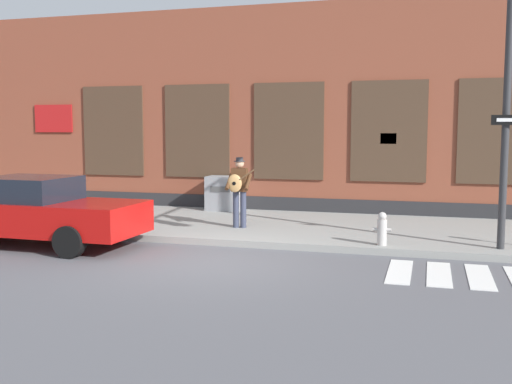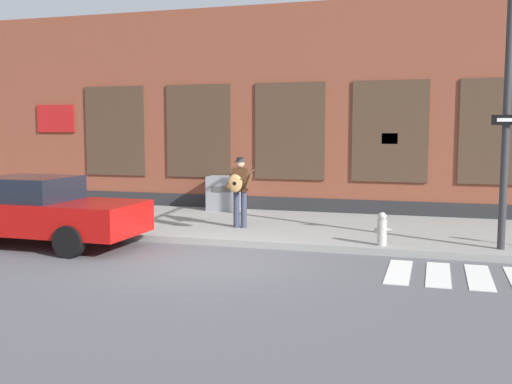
{
  "view_description": "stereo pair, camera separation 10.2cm",
  "coord_description": "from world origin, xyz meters",
  "px_view_note": "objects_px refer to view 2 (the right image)",
  "views": [
    {
      "loc": [
        4.02,
        -10.7,
        2.58
      ],
      "look_at": [
        0.37,
        1.83,
        1.2
      ],
      "focal_mm": 42.0,
      "sensor_mm": 36.0,
      "label": 1
    },
    {
      "loc": [
        4.12,
        -10.67,
        2.58
      ],
      "look_at": [
        0.37,
        1.83,
        1.2
      ],
      "focal_mm": 42.0,
      "sensor_mm": 36.0,
      "label": 2
    }
  ],
  "objects_px": {
    "red_car": "(38,211)",
    "busker": "(239,188)",
    "utility_box": "(225,193)",
    "fire_hydrant": "(382,229)"
  },
  "relations": [
    {
      "from": "red_car",
      "to": "busker",
      "type": "relative_size",
      "value": 2.67
    },
    {
      "from": "utility_box",
      "to": "fire_hydrant",
      "type": "height_order",
      "value": "utility_box"
    },
    {
      "from": "utility_box",
      "to": "fire_hydrant",
      "type": "relative_size",
      "value": 1.45
    },
    {
      "from": "red_car",
      "to": "fire_hydrant",
      "type": "bearing_deg",
      "value": 10.93
    },
    {
      "from": "red_car",
      "to": "busker",
      "type": "xyz_separation_m",
      "value": [
        3.78,
        2.7,
        0.37
      ]
    },
    {
      "from": "utility_box",
      "to": "fire_hydrant",
      "type": "distance_m",
      "value": 6.49
    },
    {
      "from": "red_car",
      "to": "utility_box",
      "type": "relative_size",
      "value": 4.55
    },
    {
      "from": "busker",
      "to": "fire_hydrant",
      "type": "relative_size",
      "value": 2.48
    },
    {
      "from": "utility_box",
      "to": "red_car",
      "type": "bearing_deg",
      "value": -113.01
    },
    {
      "from": "fire_hydrant",
      "to": "busker",
      "type": "bearing_deg",
      "value": 160.11
    }
  ]
}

